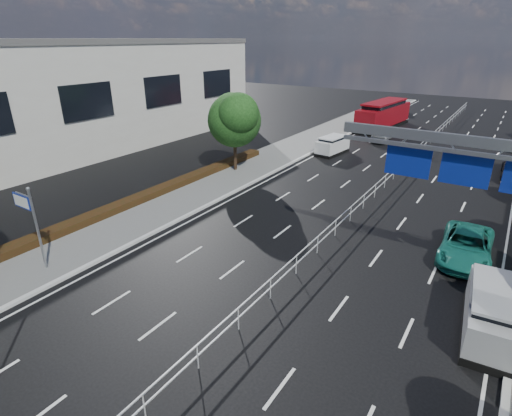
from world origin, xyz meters
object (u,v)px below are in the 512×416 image
Objects in this scene: overhead_gantry at (486,167)px; toilet_sign at (29,213)px; white_minivan at (332,145)px; near_car_silver at (382,134)px; near_car_dark at (399,109)px; red_bus at (383,114)px; parked_car_teal at (466,246)px; silver_minivan at (495,314)px.

toilet_sign is at bearing -150.40° from overhead_gantry.
toilet_sign reaches higher than white_minivan.
near_car_dark is at bearing -87.00° from near_car_silver.
red_bus is 2.18× the size of parked_car_teal.
white_minivan reaches higher than near_car_silver.
near_car_dark is at bearing 98.06° from white_minivan.
red_bus is at bearing 107.91° from silver_minivan.
silver_minivan is (16.25, -47.82, 0.23)m from near_car_dark.
red_bus is 39.04m from silver_minivan.
toilet_sign is 28.05m from white_minivan.
parked_car_teal is at bearing 101.26° from silver_minivan.
near_car_silver is (6.11, 35.73, -2.18)m from toilet_sign.
white_minivan is 0.93× the size of near_car_silver.
near_car_silver is at bearing 114.28° from overhead_gantry.
overhead_gantry is 0.90× the size of red_bus.
near_car_dark is (-3.11, 18.79, -0.03)m from near_car_silver.
toilet_sign is 54.65m from near_car_dark.
near_car_dark is at bearing 86.85° from toilet_sign.
toilet_sign is 0.97× the size of near_car_silver.
overhead_gantry reaches higher than red_bus.
red_bus is (0.40, 14.93, 0.89)m from white_minivan.
white_minivan is 0.94× the size of near_car_dark.
silver_minivan reaches higher than near_car_dark.
parked_car_teal is (17.57, 12.50, -2.22)m from toilet_sign.
near_car_silver is at bearing 80.29° from toilet_sign.
near_car_dark is 0.85× the size of parked_car_teal.
parked_car_teal is at bearing 109.85° from near_car_silver.
overhead_gantry is 1.96× the size of parked_car_teal.
red_bus is at bearing 87.80° from near_car_dark.
red_bus reaches higher than white_minivan.
white_minivan is at bearing 84.03° from near_car_dark.
parked_car_teal is at bearing 93.00° from overhead_gantry.
near_car_silver is 19.04m from near_car_dark.
overhead_gantry is 2.46× the size of white_minivan.
red_bus is (-13.61, 32.60, -3.87)m from overhead_gantry.
white_minivan is (3.68, 27.73, -2.09)m from toilet_sign.
near_car_dark is at bearing 101.39° from red_bus.
silver_minivan is (13.14, -29.03, 0.20)m from near_car_silver.
near_car_dark is 44.47m from parked_car_teal.
overhead_gantry reaches higher than near_car_silver.
toilet_sign is 0.89× the size of silver_minivan.
overhead_gantry reaches higher than silver_minivan.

